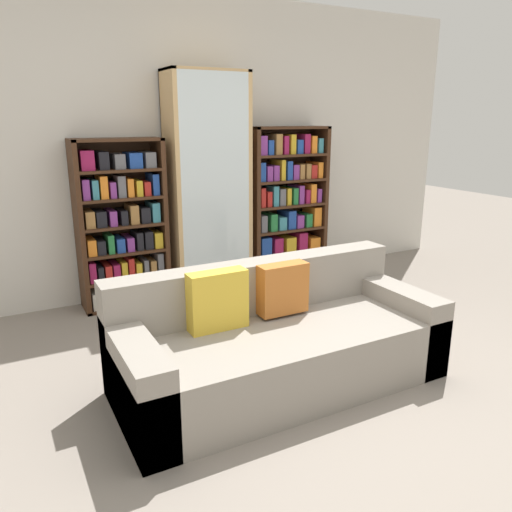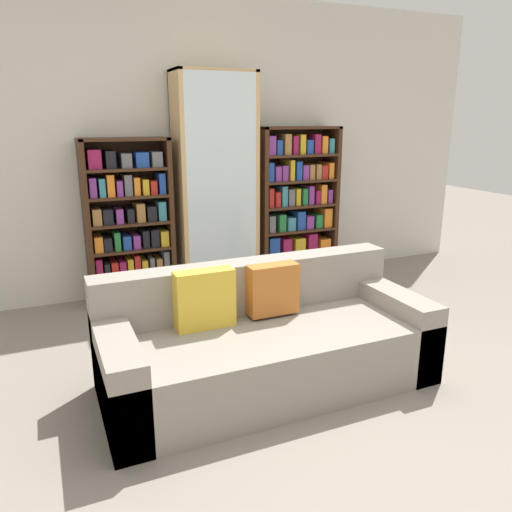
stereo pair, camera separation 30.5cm
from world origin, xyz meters
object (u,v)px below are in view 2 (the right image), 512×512
at_px(couch, 265,343).
at_px(bookshelf_left, 129,224).
at_px(wine_bottle, 327,302).
at_px(bookshelf_right, 295,207).
at_px(display_cabinet, 216,185).

distance_m(couch, bookshelf_left, 1.95).
height_order(couch, bookshelf_left, bookshelf_left).
height_order(couch, wine_bottle, couch).
height_order(bookshelf_right, wine_bottle, bookshelf_right).
bearing_deg(wine_bottle, couch, -140.33).
xyz_separation_m(couch, bookshelf_right, (1.18, 1.83, 0.48)).
bearing_deg(wine_bottle, bookshelf_right, 76.42).
relative_size(bookshelf_left, wine_bottle, 4.33).
bearing_deg(bookshelf_right, display_cabinet, -178.96).
bearing_deg(bookshelf_left, wine_bottle, -37.34).
relative_size(couch, wine_bottle, 5.97).
distance_m(bookshelf_left, bookshelf_right, 1.67).
bearing_deg(bookshelf_left, bookshelf_right, -0.02).
height_order(bookshelf_left, display_cabinet, display_cabinet).
xyz_separation_m(couch, wine_bottle, (0.92, 0.76, -0.13)).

